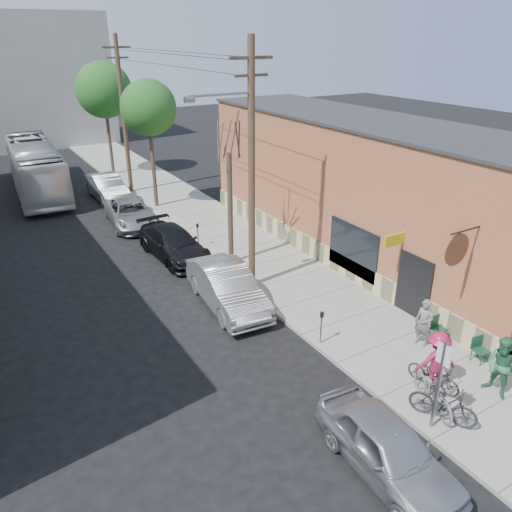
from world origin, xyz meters
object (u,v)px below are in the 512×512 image
tree_leafy_mid (148,108)px  patron_green (502,368)px  parking_meter_far (198,231)px  tree_bare (230,210)px  patio_chair_b (481,350)px  bus (36,168)px  patio_chair_a (439,329)px  sign_post (440,377)px  tree_leafy_far (104,90)px  car_1 (227,287)px  car_4 (107,187)px  parked_bike_b (434,392)px  parked_bike_a (443,404)px  parking_meter_near (321,322)px  car_3 (130,213)px  cyclist (436,361)px  utility_pole_near (250,166)px  patron_grey (424,323)px  car_0 (387,448)px  car_2 (174,244)px

tree_leafy_mid → patron_green: 23.16m
parking_meter_far → tree_bare: (0.55, -2.52, 1.80)m
patio_chair_b → bus: bearing=115.3°
patio_chair_a → patio_chair_b: same height
sign_post → tree_leafy_far: tree_leafy_far is taller
car_1 → car_4: car_1 is taller
parked_bike_b → car_1: bearing=122.9°
tree_leafy_mid → parked_bike_a: bearing=-90.0°
parking_meter_near → tree_leafy_far: size_ratio=0.15×
car_3 → patio_chair_a: bearing=-66.5°
parking_meter_far → cyclist: 13.92m
patio_chair_b → tree_leafy_far: bearing=103.8°
parked_bike_a → car_1: bearing=75.7°
parking_meter_far → parked_bike_b: parking_meter_far is taller
utility_pole_near → patron_grey: 8.72m
sign_post → patio_chair_a: 4.78m
sign_post → parking_meter_far: (-0.10, 15.01, -0.85)m
tree_leafy_far → car_4: size_ratio=1.66×
patio_chair_a → bus: 28.45m
cyclist → bus: (-6.70, 28.70, 0.60)m
patron_grey → patron_green: (-0.09, -3.04, 0.11)m
tree_bare → patio_chair_a: 10.36m
tree_leafy_far → bus: (-5.77, -1.96, -4.60)m
patron_grey → car_3: (-4.76, 17.31, -0.32)m
car_1 → car_3: 11.17m
tree_leafy_far → bus: bearing=-161.3°
tree_leafy_far → bus: tree_leafy_far is taller
car_0 → car_4: (0.41, 26.15, 0.07)m
parking_meter_near → car_0: (-1.98, -5.22, -0.24)m
patio_chair_a → car_4: size_ratio=0.18×
tree_bare → tree_leafy_far: size_ratio=0.64×
tree_leafy_far → car_2: bearing=-96.7°
utility_pole_near → car_4: 16.58m
car_4 → parking_meter_near: bearing=-86.7°
patron_green → car_0: size_ratio=0.45×
patron_grey → cyclist: size_ratio=0.90×
patio_chair_a → car_0: bearing=-156.3°
tree_leafy_mid → car_4: 6.64m
cyclist → car_3: size_ratio=0.38×
parked_bike_a → car_3: car_3 is taller
car_4 → sign_post: bearing=-87.3°
parking_meter_near → patron_green: (2.86, -4.94, 0.15)m
patron_green → car_0: bearing=-90.6°
patio_chair_b → car_0: (-5.84, -1.62, 0.15)m
cyclist → tree_leafy_far: bearing=-66.2°
car_2 → parking_meter_near: bearing=-85.1°
tree_leafy_mid → car_0: bearing=-96.3°
cyclist → utility_pole_near: bearing=-59.3°
patio_chair_b → car_0: car_0 is taller
bus → car_3: bearing=-67.0°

